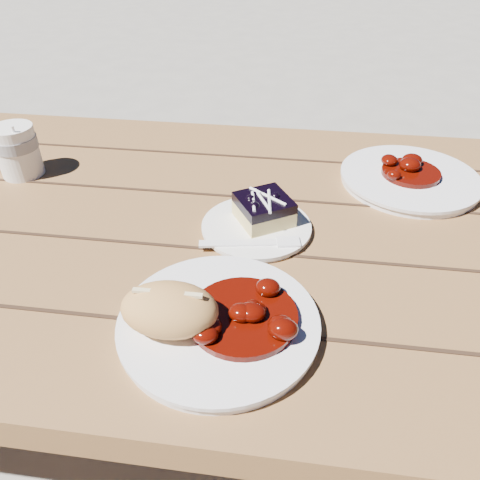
# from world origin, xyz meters

# --- Properties ---
(ground) EXTENTS (60.00, 60.00, 0.00)m
(ground) POSITION_xyz_m (0.00, 0.00, 0.00)
(ground) COLOR gray
(ground) RESTS_ON ground
(picnic_table) EXTENTS (2.00, 1.55, 0.75)m
(picnic_table) POSITION_xyz_m (0.00, -0.00, 0.59)
(picnic_table) COLOR brown
(picnic_table) RESTS_ON ground
(main_plate) EXTENTS (0.25, 0.25, 0.02)m
(main_plate) POSITION_xyz_m (0.19, -0.24, 0.76)
(main_plate) COLOR white
(main_plate) RESTS_ON picnic_table
(goulash_stew) EXTENTS (0.14, 0.14, 0.04)m
(goulash_stew) POSITION_xyz_m (0.22, -0.23, 0.79)
(goulash_stew) COLOR #4B0902
(goulash_stew) RESTS_ON main_plate
(bread_roll) EXTENTS (0.12, 0.08, 0.06)m
(bread_roll) POSITION_xyz_m (0.14, -0.26, 0.80)
(bread_roll) COLOR tan
(bread_roll) RESTS_ON main_plate
(dessert_plate) EXTENTS (0.17, 0.17, 0.01)m
(dessert_plate) POSITION_xyz_m (0.22, -0.02, 0.76)
(dessert_plate) COLOR white
(dessert_plate) RESTS_ON picnic_table
(blueberry_cake) EXTENTS (0.11, 0.11, 0.05)m
(blueberry_cake) POSITION_xyz_m (0.23, -0.00, 0.78)
(blueberry_cake) COLOR #E0CA7A
(blueberry_cake) RESTS_ON dessert_plate
(fork_dessert) EXTENTS (0.16, 0.05, 0.00)m
(fork_dessert) POSITION_xyz_m (0.20, -0.07, 0.76)
(fork_dessert) COLOR white
(fork_dessert) RESTS_ON dessert_plate
(coffee_cup) EXTENTS (0.08, 0.08, 0.10)m
(coffee_cup) POSITION_xyz_m (-0.25, 0.11, 0.80)
(coffee_cup) COLOR white
(coffee_cup) RESTS_ON picnic_table
(second_plate) EXTENTS (0.25, 0.25, 0.02)m
(second_plate) POSITION_xyz_m (0.49, 0.17, 0.76)
(second_plate) COLOR white
(second_plate) RESTS_ON picnic_table
(second_stew) EXTENTS (0.11, 0.11, 0.04)m
(second_stew) POSITION_xyz_m (0.49, 0.17, 0.79)
(second_stew) COLOR #4B0902
(second_stew) RESTS_ON second_plate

